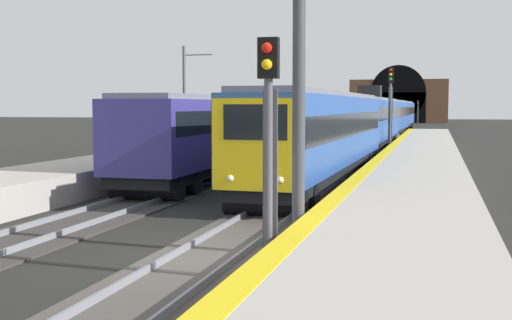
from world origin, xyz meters
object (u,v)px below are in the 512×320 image
Objects in this scene: overhead_signal_gantry at (112,20)px; catenary_mast_near at (185,100)px; railway_signal_mid at (390,103)px; railway_signal_far at (418,111)px; train_adjacent_platform at (273,125)px; train_main_approaching at (381,118)px; railway_signal_near at (269,140)px.

catenary_mast_near reaches higher than overhead_signal_gantry.
overhead_signal_gantry is (-31.31, 4.34, 1.82)m from railway_signal_mid.
railway_signal_mid is 0.65× the size of overhead_signal_gantry.
railway_signal_mid is 1.39× the size of railway_signal_far.
train_adjacent_platform is at bearing 5.59° from overhead_signal_gantry.
train_adjacent_platform is 4.38× the size of overhead_signal_gantry.
train_adjacent_platform is 6.75× the size of railway_signal_mid.
train_main_approaching is 20.25m from train_adjacent_platform.
catenary_mast_near is at bearing -10.31° from railway_signal_far.
train_main_approaching reaches higher than train_adjacent_platform.
railway_signal_near is 5.58m from overhead_signal_gantry.
overhead_signal_gantry reaches higher than railway_signal_near.
catenary_mast_near reaches higher than train_adjacent_platform.
overhead_signal_gantry is at bearing -2.01° from train_main_approaching.
train_main_approaching is 46.06m from overhead_signal_gantry.
train_adjacent_platform is 26.61m from overhead_signal_gantry.
catenary_mast_near is at bearing 17.93° from overhead_signal_gantry.
railway_signal_near is 0.63× the size of catenary_mast_near.
railway_signal_near is at bearing 0.00° from railway_signal_far.
overhead_signal_gantry is (2.30, 4.34, 2.64)m from railway_signal_near.
railway_signal_mid is 31.66m from overhead_signal_gantry.
train_adjacent_platform reaches higher than railway_signal_far.
railway_signal_mid is (33.61, 0.00, 0.82)m from railway_signal_near.
railway_signal_near is at bearing 0.00° from railway_signal_mid.
train_main_approaching is at bearing -3.21° from overhead_signal_gantry.
railway_signal_near is 1.08× the size of railway_signal_far.
catenary_mast_near reaches higher than train_main_approaching.
overhead_signal_gantry is at bearing -117.91° from railway_signal_near.
overhead_signal_gantry is (-26.30, -2.57, 3.18)m from train_adjacent_platform.
train_main_approaching is 19.57× the size of railway_signal_far.
railway_signal_far is at bearing -180.00° from railway_signal_near.
railway_signal_near is 102.44m from railway_signal_far.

